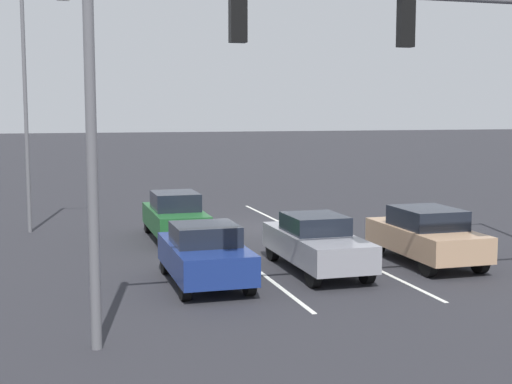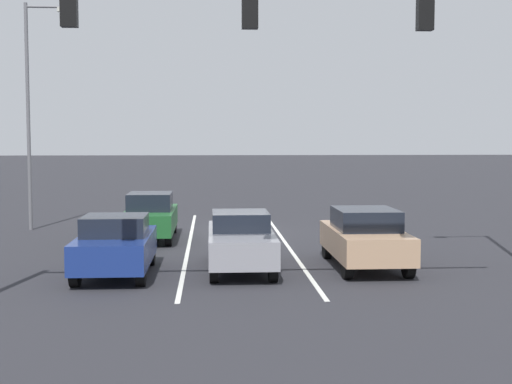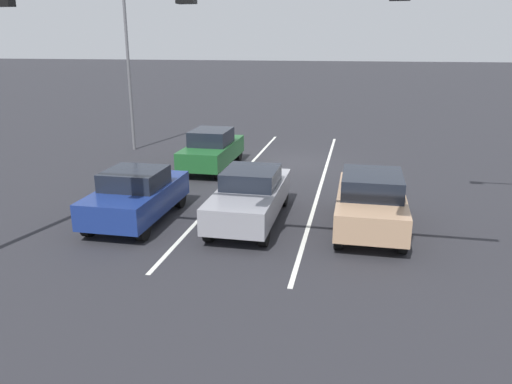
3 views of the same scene
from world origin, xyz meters
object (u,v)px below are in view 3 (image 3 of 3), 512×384
car_navy_rightlane_front (137,195)px  street_lamp_right_shoulder (130,45)px  traffic_signal_gantry (67,24)px  car_tan_leftlane_front (371,201)px  car_darkgreen_rightlane_second (212,149)px  car_gray_midlane_front (250,195)px

car_navy_rightlane_front → street_lamp_right_shoulder: street_lamp_right_shoulder is taller
traffic_signal_gantry → street_lamp_right_shoulder: (5.33, -13.81, -0.47)m
car_navy_rightlane_front → car_tan_leftlane_front: (-6.72, -0.66, 0.05)m
traffic_signal_gantry → street_lamp_right_shoulder: size_ratio=1.40×
car_tan_leftlane_front → car_darkgreen_rightlane_second: 8.68m
car_darkgreen_rightlane_second → car_tan_leftlane_front: bearing=137.2°
car_gray_midlane_front → car_navy_rightlane_front: (3.28, 0.62, -0.01)m
street_lamp_right_shoulder → traffic_signal_gantry: bearing=111.1°
car_darkgreen_rightlane_second → car_navy_rightlane_front: bearing=86.9°
car_navy_rightlane_front → car_darkgreen_rightlane_second: car_darkgreen_rightlane_second is taller
car_navy_rightlane_front → car_darkgreen_rightlane_second: bearing=-93.1°
car_gray_midlane_front → street_lamp_right_shoulder: street_lamp_right_shoulder is taller
car_navy_rightlane_front → traffic_signal_gantry: (-0.97, 4.32, 4.62)m
car_tan_leftlane_front → car_gray_midlane_front: bearing=0.7°
car_darkgreen_rightlane_second → street_lamp_right_shoulder: street_lamp_right_shoulder is taller
car_gray_midlane_front → car_navy_rightlane_front: 3.34m
car_tan_leftlane_front → traffic_signal_gantry: (5.74, 4.99, 4.57)m
car_navy_rightlane_front → traffic_signal_gantry: 6.40m
car_gray_midlane_front → street_lamp_right_shoulder: bearing=-49.2°
car_tan_leftlane_front → street_lamp_right_shoulder: street_lamp_right_shoulder is taller
car_navy_rightlane_front → street_lamp_right_shoulder: (4.36, -9.49, 4.15)m
street_lamp_right_shoulder → car_navy_rightlane_front: bearing=114.7°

